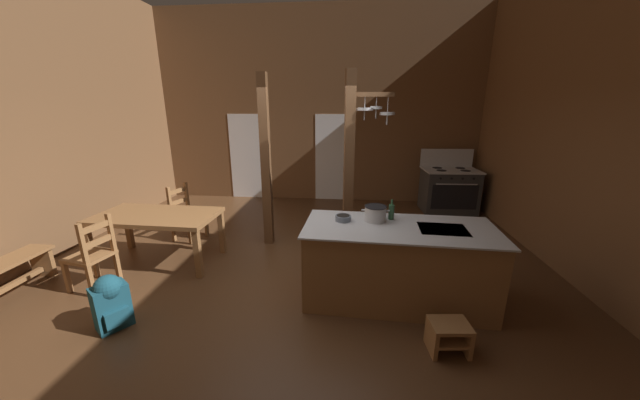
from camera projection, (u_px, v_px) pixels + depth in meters
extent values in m
cube|color=#4C301C|center=(288.00, 284.00, 4.31)|extent=(8.20, 8.71, 0.10)
cube|color=brown|center=(318.00, 108.00, 7.52)|extent=(8.20, 0.14, 4.37)
cube|color=brown|center=(640.00, 111.00, 3.34)|extent=(0.14, 8.71, 4.37)
cube|color=white|center=(250.00, 157.00, 7.92)|extent=(1.00, 0.01, 2.05)
cube|color=white|center=(333.00, 158.00, 7.74)|extent=(0.84, 0.01, 2.05)
cube|color=brown|center=(397.00, 264.00, 3.78)|extent=(2.14, 1.00, 0.90)
cube|color=#B7BABF|center=(400.00, 228.00, 3.64)|extent=(2.20, 1.07, 0.02)
cube|color=black|center=(443.00, 229.00, 3.58)|extent=(0.54, 0.43, 0.00)
cube|color=black|center=(392.00, 276.00, 4.30)|extent=(1.99, 0.14, 0.10)
cube|color=#2E2E2E|center=(449.00, 191.00, 7.01)|extent=(1.13, 0.80, 0.90)
cube|color=black|center=(455.00, 197.00, 6.65)|extent=(0.93, 0.05, 0.52)
cylinder|color=#B7BABF|center=(457.00, 184.00, 6.55)|extent=(0.83, 0.06, 0.02)
cube|color=#B7BABF|center=(451.00, 170.00, 6.88)|extent=(1.17, 0.85, 0.03)
cube|color=#B7BABF|center=(447.00, 158.00, 7.17)|extent=(1.14, 0.09, 0.40)
cylinder|color=black|center=(466.00, 171.00, 6.72)|extent=(0.21, 0.21, 0.01)
cylinder|color=black|center=(442.00, 170.00, 6.74)|extent=(0.21, 0.21, 0.01)
cylinder|color=black|center=(460.00, 168.00, 7.01)|extent=(0.21, 0.21, 0.01)
cylinder|color=black|center=(437.00, 168.00, 7.04)|extent=(0.21, 0.21, 0.01)
cylinder|color=black|center=(474.00, 179.00, 6.51)|extent=(0.05, 0.03, 0.04)
cylinder|color=black|center=(463.00, 179.00, 6.52)|extent=(0.05, 0.03, 0.04)
cylinder|color=black|center=(452.00, 178.00, 6.53)|extent=(0.05, 0.03, 0.04)
cylinder|color=black|center=(441.00, 178.00, 6.54)|extent=(0.05, 0.03, 0.04)
cube|color=brown|center=(349.00, 168.00, 4.69)|extent=(0.16, 0.16, 2.72)
cube|color=brown|center=(370.00, 94.00, 4.41)|extent=(0.68, 0.16, 0.06)
cylinder|color=#B7BABF|center=(365.00, 101.00, 4.43)|extent=(0.01, 0.01, 0.17)
cylinder|color=#B7BABF|center=(365.00, 109.00, 4.46)|extent=(0.27, 0.27, 0.04)
cylinder|color=#B7BABF|center=(364.00, 115.00, 4.48)|extent=(0.02, 0.02, 0.14)
cylinder|color=#B7BABF|center=(377.00, 100.00, 4.43)|extent=(0.01, 0.01, 0.15)
cylinder|color=#B7BABF|center=(376.00, 108.00, 4.46)|extent=(0.19, 0.19, 0.04)
cylinder|color=#B7BABF|center=(376.00, 114.00, 4.48)|extent=(0.02, 0.02, 0.14)
cylinder|color=#B7BABF|center=(388.00, 103.00, 4.45)|extent=(0.01, 0.01, 0.23)
cylinder|color=#B7BABF|center=(387.00, 114.00, 4.49)|extent=(0.23, 0.23, 0.04)
cylinder|color=#B7BABF|center=(387.00, 120.00, 4.51)|extent=(0.02, 0.02, 0.14)
cube|color=brown|center=(266.00, 163.00, 5.12)|extent=(0.14, 0.14, 2.72)
cube|color=olive|center=(450.00, 325.00, 2.99)|extent=(0.39, 0.31, 0.04)
cube|color=olive|center=(431.00, 339.00, 3.03)|extent=(0.07, 0.28, 0.26)
cube|color=olive|center=(465.00, 339.00, 3.04)|extent=(0.07, 0.28, 0.26)
cube|color=olive|center=(448.00, 338.00, 3.03)|extent=(0.35, 0.31, 0.03)
cube|color=brown|center=(156.00, 216.00, 4.65)|extent=(1.72, 0.95, 0.06)
cube|color=brown|center=(128.00, 228.00, 5.21)|extent=(0.08, 0.08, 0.68)
cube|color=brown|center=(222.00, 232.00, 5.03)|extent=(0.08, 0.08, 0.68)
cube|color=brown|center=(90.00, 248.00, 4.47)|extent=(0.08, 0.08, 0.68)
cube|color=brown|center=(198.00, 254.00, 4.29)|extent=(0.08, 0.08, 0.68)
cube|color=olive|center=(189.00, 215.00, 5.54)|extent=(0.55, 0.55, 0.04)
cube|color=olive|center=(206.00, 225.00, 5.70)|extent=(0.06, 0.06, 0.41)
cube|color=olive|center=(190.00, 233.00, 5.37)|extent=(0.06, 0.06, 0.41)
cube|color=olive|center=(188.00, 208.00, 5.77)|extent=(0.06, 0.06, 0.95)
cube|color=olive|center=(171.00, 214.00, 5.44)|extent=(0.06, 0.06, 0.95)
cube|color=olive|center=(177.00, 191.00, 5.50)|extent=(0.15, 0.37, 0.07)
cube|color=olive|center=(179.00, 202.00, 5.55)|extent=(0.15, 0.37, 0.07)
cube|color=olive|center=(90.00, 256.00, 4.03)|extent=(0.51, 0.51, 0.04)
cube|color=olive|center=(67.00, 278.00, 3.97)|extent=(0.06, 0.06, 0.41)
cube|color=olive|center=(95.00, 264.00, 4.32)|extent=(0.06, 0.06, 0.41)
cube|color=olive|center=(86.00, 262.00, 3.79)|extent=(0.06, 0.06, 0.95)
cube|color=olive|center=(114.00, 248.00, 4.14)|extent=(0.06, 0.06, 0.95)
cube|color=olive|center=(95.00, 227.00, 3.87)|extent=(0.11, 0.38, 0.07)
cube|color=olive|center=(98.00, 242.00, 3.92)|extent=(0.11, 0.38, 0.07)
cube|color=brown|center=(43.00, 262.00, 4.36)|extent=(0.31, 0.07, 0.40)
cube|color=#194756|center=(112.00, 307.00, 3.34)|extent=(0.37, 0.39, 0.48)
cube|color=#194756|center=(117.00, 318.00, 3.27)|extent=(0.18, 0.22, 0.17)
cylinder|color=black|center=(118.00, 298.00, 3.49)|extent=(0.06, 0.06, 0.38)
cylinder|color=black|center=(97.00, 306.00, 3.35)|extent=(0.06, 0.06, 0.38)
sphere|color=#194756|center=(108.00, 288.00, 3.27)|extent=(0.38, 0.38, 0.27)
cylinder|color=#B7BABF|center=(375.00, 214.00, 3.81)|extent=(0.25, 0.25, 0.17)
cylinder|color=black|center=(376.00, 206.00, 3.79)|extent=(0.26, 0.26, 0.01)
cylinder|color=#B7BABF|center=(364.00, 210.00, 3.81)|extent=(0.05, 0.02, 0.02)
cylinder|color=#B7BABF|center=(388.00, 211.00, 3.79)|extent=(0.05, 0.02, 0.02)
cylinder|color=slate|center=(343.00, 218.00, 3.83)|extent=(0.19, 0.19, 0.07)
cylinder|color=black|center=(343.00, 215.00, 3.82)|extent=(0.15, 0.15, 0.00)
cylinder|color=#2D5638|center=(391.00, 212.00, 3.87)|extent=(0.07, 0.07, 0.18)
cylinder|color=#2D5638|center=(392.00, 202.00, 3.83)|extent=(0.03, 0.03, 0.06)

